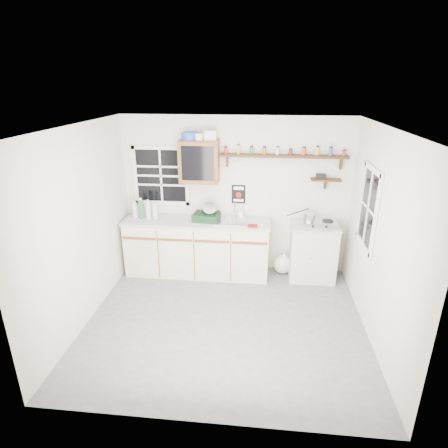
# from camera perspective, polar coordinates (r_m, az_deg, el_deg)

# --- Properties ---
(room) EXTENTS (3.64, 3.24, 2.54)m
(room) POSITION_cam_1_polar(r_m,az_deg,el_deg) (4.51, 0.20, -1.43)
(room) COLOR #535255
(room) RESTS_ON ground
(main_cabinet) EXTENTS (2.31, 0.63, 0.92)m
(main_cabinet) POSITION_cam_1_polar(r_m,az_deg,el_deg) (6.08, -4.06, -3.47)
(main_cabinet) COLOR beige
(main_cabinet) RESTS_ON floor
(right_cabinet) EXTENTS (0.73, 0.57, 0.91)m
(right_cabinet) POSITION_cam_1_polar(r_m,az_deg,el_deg) (6.08, 13.33, -4.07)
(right_cabinet) COLOR silver
(right_cabinet) RESTS_ON floor
(sink) EXTENTS (0.52, 0.44, 0.29)m
(sink) POSITION_cam_1_polar(r_m,az_deg,el_deg) (5.84, 1.03, 0.52)
(sink) COLOR #B1B1B5
(sink) RESTS_ON main_cabinet
(upper_cabinet) EXTENTS (0.60, 0.32, 0.65)m
(upper_cabinet) POSITION_cam_1_polar(r_m,az_deg,el_deg) (5.79, -3.81, 9.51)
(upper_cabinet) COLOR brown
(upper_cabinet) RESTS_ON wall_back
(upper_cabinet_clutter) EXTENTS (0.53, 0.24, 0.14)m
(upper_cabinet_clutter) POSITION_cam_1_polar(r_m,az_deg,el_deg) (5.73, -4.06, 13.28)
(upper_cabinet_clutter) COLOR #1B45B0
(upper_cabinet_clutter) RESTS_ON upper_cabinet
(spice_shelf) EXTENTS (1.91, 0.18, 0.35)m
(spice_shelf) POSITION_cam_1_polar(r_m,az_deg,el_deg) (5.77, 9.09, 10.30)
(spice_shelf) COLOR black
(spice_shelf) RESTS_ON wall_back
(secondary_shelf) EXTENTS (0.45, 0.16, 0.24)m
(secondary_shelf) POSITION_cam_1_polar(r_m,az_deg,el_deg) (5.92, 15.04, 6.62)
(secondary_shelf) COLOR black
(secondary_shelf) RESTS_ON wall_back
(warning_sign) EXTENTS (0.22, 0.02, 0.30)m
(warning_sign) POSITION_cam_1_polar(r_m,az_deg,el_deg) (5.99, 2.23, 4.55)
(warning_sign) COLOR black
(warning_sign) RESTS_ON wall_back
(window_back) EXTENTS (0.93, 0.03, 0.98)m
(window_back) POSITION_cam_1_polar(r_m,az_deg,el_deg) (6.13, -9.58, 7.26)
(window_back) COLOR black
(window_back) RESTS_ON wall_back
(window_right) EXTENTS (0.03, 0.78, 1.08)m
(window_right) POSITION_cam_1_polar(r_m,az_deg,el_deg) (5.12, 21.17, 2.27)
(window_right) COLOR black
(window_right) RESTS_ON wall_back
(water_bottles) EXTENTS (0.41, 0.10, 0.33)m
(water_bottles) POSITION_cam_1_polar(r_m,az_deg,el_deg) (6.07, -12.01, 2.14)
(water_bottles) COLOR silver
(water_bottles) RESTS_ON main_cabinet
(dish_rack) EXTENTS (0.43, 0.34, 0.30)m
(dish_rack) POSITION_cam_1_polar(r_m,az_deg,el_deg) (5.85, -2.55, 1.42)
(dish_rack) COLOR black
(dish_rack) RESTS_ON main_cabinet
(soap_bottle) EXTENTS (0.10, 0.10, 0.17)m
(soap_bottle) POSITION_cam_1_polar(r_m,az_deg,el_deg) (5.96, 2.70, 1.71)
(soap_bottle) COLOR white
(soap_bottle) RESTS_ON main_cabinet
(rag) EXTENTS (0.16, 0.14, 0.02)m
(rag) POSITION_cam_1_polar(r_m,az_deg,el_deg) (5.65, 4.41, -0.28)
(rag) COLOR maroon
(rag) RESTS_ON main_cabinet
(hotplate) EXTENTS (0.57, 0.31, 0.08)m
(hotplate) POSITION_cam_1_polar(r_m,az_deg,el_deg) (5.88, 14.16, 0.18)
(hotplate) COLOR #B1B1B5
(hotplate) RESTS_ON right_cabinet
(saucepan) EXTENTS (0.43, 0.22, 0.18)m
(saucepan) POSITION_cam_1_polar(r_m,az_deg,el_deg) (5.83, 12.82, 1.05)
(saucepan) COLOR #B1B1B5
(saucepan) RESTS_ON hotplate
(trash_bag) EXTENTS (0.36, 0.32, 0.41)m
(trash_bag) POSITION_cam_1_polar(r_m,az_deg,el_deg) (6.22, 8.91, -6.02)
(trash_bag) COLOR silver
(trash_bag) RESTS_ON floor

